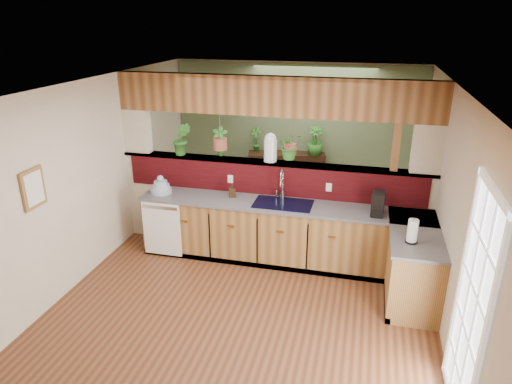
% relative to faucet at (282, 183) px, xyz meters
% --- Properties ---
extents(ground, '(4.60, 7.00, 0.01)m').
position_rel_faucet_xyz_m(ground, '(-0.20, -1.13, -1.15)').
color(ground, '#59311B').
rests_on(ground, ground).
extents(ceiling, '(4.60, 7.00, 0.01)m').
position_rel_faucet_xyz_m(ceiling, '(-0.20, -1.13, 1.45)').
color(ceiling, brown).
rests_on(ceiling, ground).
extents(wall_back, '(4.60, 0.02, 2.60)m').
position_rel_faucet_xyz_m(wall_back, '(-0.20, 2.37, 0.15)').
color(wall_back, beige).
rests_on(wall_back, ground).
extents(wall_left, '(0.02, 7.00, 2.60)m').
position_rel_faucet_xyz_m(wall_left, '(-2.50, -1.13, 0.15)').
color(wall_left, beige).
rests_on(wall_left, ground).
extents(wall_right, '(0.02, 7.00, 2.60)m').
position_rel_faucet_xyz_m(wall_right, '(2.10, -1.13, 0.15)').
color(wall_right, beige).
rests_on(wall_right, ground).
extents(pass_through_partition, '(4.60, 0.21, 2.60)m').
position_rel_faucet_xyz_m(pass_through_partition, '(-0.17, 0.22, 0.04)').
color(pass_through_partition, beige).
rests_on(pass_through_partition, ground).
extents(pass_through_ledge, '(4.60, 0.21, 0.04)m').
position_rel_faucet_xyz_m(pass_through_ledge, '(-0.20, 0.22, 0.22)').
color(pass_through_ledge, brown).
rests_on(pass_through_ledge, ground).
extents(header_beam, '(4.60, 0.15, 0.55)m').
position_rel_faucet_xyz_m(header_beam, '(-0.20, 0.22, 1.18)').
color(header_beam, brown).
rests_on(header_beam, ground).
extents(sage_backwall, '(4.55, 0.02, 2.55)m').
position_rel_faucet_xyz_m(sage_backwall, '(-0.20, 2.35, 0.15)').
color(sage_backwall, '#5A6D4A').
rests_on(sage_backwall, ground).
extents(countertop, '(4.14, 1.52, 0.90)m').
position_rel_faucet_xyz_m(countertop, '(0.64, -0.26, -0.70)').
color(countertop, brown).
rests_on(countertop, ground).
extents(dishwasher, '(0.58, 0.03, 0.82)m').
position_rel_faucet_xyz_m(dishwasher, '(-1.68, -0.47, -0.69)').
color(dishwasher, white).
rests_on(dishwasher, ground).
extents(navy_sink, '(0.82, 0.50, 0.18)m').
position_rel_faucet_xyz_m(navy_sink, '(0.05, -0.16, -0.33)').
color(navy_sink, black).
rests_on(navy_sink, countertop).
extents(french_door, '(0.06, 1.02, 2.16)m').
position_rel_faucet_xyz_m(french_door, '(2.07, -2.43, -0.10)').
color(french_door, white).
rests_on(french_door, ground).
extents(framed_print, '(0.04, 0.35, 0.45)m').
position_rel_faucet_xyz_m(framed_print, '(-2.47, -1.93, 0.40)').
color(framed_print, brown).
rests_on(framed_print, wall_left).
extents(faucet, '(0.20, 0.20, 0.46)m').
position_rel_faucet_xyz_m(faucet, '(0.00, 0.00, 0.00)').
color(faucet, '#B7B7B2').
rests_on(faucet, countertop).
extents(dish_stack, '(0.31, 0.31, 0.27)m').
position_rel_faucet_xyz_m(dish_stack, '(-1.79, -0.17, -0.16)').
color(dish_stack, '#9BADC8').
rests_on(dish_stack, countertop).
extents(soap_dispenser, '(0.12, 0.12, 0.20)m').
position_rel_faucet_xyz_m(soap_dispenser, '(-0.72, -0.07, -0.15)').
color(soap_dispenser, '#3C2616').
rests_on(soap_dispenser, countertop).
extents(coffee_maker, '(0.16, 0.28, 0.31)m').
position_rel_faucet_xyz_m(coffee_maker, '(1.33, -0.22, -0.11)').
color(coffee_maker, black).
rests_on(coffee_maker, countertop).
extents(paper_towel, '(0.14, 0.14, 0.31)m').
position_rel_faucet_xyz_m(paper_towel, '(1.72, -0.94, -0.11)').
color(paper_towel, black).
rests_on(paper_towel, countertop).
extents(glass_jar, '(0.19, 0.19, 0.42)m').
position_rel_faucet_xyz_m(glass_jar, '(-0.22, 0.22, 0.45)').
color(glass_jar, silver).
rests_on(glass_jar, pass_through_ledge).
extents(ledge_plant_left, '(0.33, 0.30, 0.49)m').
position_rel_faucet_xyz_m(ledge_plant_left, '(-1.58, 0.22, 0.49)').
color(ledge_plant_left, '#2A6422').
rests_on(ledge_plant_left, pass_through_ledge).
extents(hanging_plant_a, '(0.24, 0.20, 0.56)m').
position_rel_faucet_xyz_m(hanging_plant_a, '(-0.97, 0.22, 0.63)').
color(hanging_plant_a, brown).
rests_on(hanging_plant_a, header_beam).
extents(hanging_plant_b, '(0.42, 0.39, 0.53)m').
position_rel_faucet_xyz_m(hanging_plant_b, '(0.07, 0.22, 0.65)').
color(hanging_plant_b, brown).
rests_on(hanging_plant_b, header_beam).
extents(shelving_console, '(1.46, 0.67, 0.94)m').
position_rel_faucet_xyz_m(shelving_console, '(-0.31, 2.12, -0.65)').
color(shelving_console, black).
rests_on(shelving_console, ground).
extents(shelf_plant_a, '(0.28, 0.24, 0.45)m').
position_rel_faucet_xyz_m(shelf_plant_a, '(-0.91, 2.12, 0.05)').
color(shelf_plant_a, '#2A6422').
rests_on(shelf_plant_a, shelving_console).
extents(shelf_plant_b, '(0.36, 0.36, 0.53)m').
position_rel_faucet_xyz_m(shelf_plant_b, '(0.21, 2.12, 0.09)').
color(shelf_plant_b, '#2A6422').
rests_on(shelf_plant_b, shelving_console).
extents(floor_plant, '(0.94, 0.89, 0.84)m').
position_rel_faucet_xyz_m(floor_plant, '(0.46, 1.09, -0.73)').
color(floor_plant, '#2A6422').
rests_on(floor_plant, ground).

